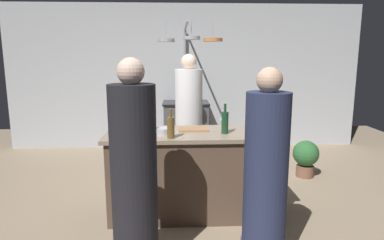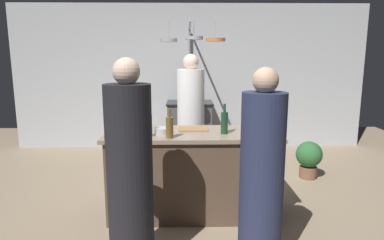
{
  "view_description": "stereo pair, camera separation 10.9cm",
  "coord_description": "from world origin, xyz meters",
  "px_view_note": "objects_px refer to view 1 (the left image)",
  "views": [
    {
      "loc": [
        -0.17,
        -3.46,
        1.68
      ],
      "look_at": [
        0.0,
        0.15,
        1.0
      ],
      "focal_mm": 31.84,
      "sensor_mm": 36.0,
      "label": 1
    },
    {
      "loc": [
        -0.07,
        -3.47,
        1.68
      ],
      "look_at": [
        0.0,
        0.15,
        1.0
      ],
      "focal_mm": 31.84,
      "sensor_mm": 36.0,
      "label": 2
    }
  ],
  "objects_px": {
    "stove_range": "(186,127)",
    "wine_glass_by_chef": "(223,117)",
    "chef": "(189,123)",
    "pepper_mill": "(151,126)",
    "mixing_bowl_ceramic": "(257,130)",
    "cutting_board": "(193,129)",
    "guest_right": "(265,179)",
    "wine_glass_near_left_guest": "(252,119)",
    "bar_stool_left": "(141,206)",
    "mixing_bowl_steel": "(163,131)",
    "bar_stool_right": "(257,203)",
    "potted_plant": "(306,156)",
    "wine_bottle_green": "(225,122)",
    "wine_bottle_rose": "(114,126)",
    "wine_bottle_amber": "(171,127)",
    "guest_left": "(134,177)"
  },
  "relations": [
    {
      "from": "pepper_mill",
      "to": "guest_right",
      "type": "bearing_deg",
      "value": -40.73
    },
    {
      "from": "bar_stool_right",
      "to": "guest_right",
      "type": "distance_m",
      "value": 0.52
    },
    {
      "from": "guest_right",
      "to": "wine_glass_near_left_guest",
      "type": "xyz_separation_m",
      "value": [
        0.14,
        1.13,
        0.26
      ]
    },
    {
      "from": "cutting_board",
      "to": "wine_glass_by_chef",
      "type": "xyz_separation_m",
      "value": [
        0.35,
        0.15,
        0.1
      ]
    },
    {
      "from": "bar_stool_left",
      "to": "wine_glass_by_chef",
      "type": "xyz_separation_m",
      "value": [
        0.85,
        0.88,
        0.63
      ]
    },
    {
      "from": "bar_stool_left",
      "to": "pepper_mill",
      "type": "bearing_deg",
      "value": 81.11
    },
    {
      "from": "stove_range",
      "to": "wine_glass_by_chef",
      "type": "relative_size",
      "value": 6.1
    },
    {
      "from": "bar_stool_left",
      "to": "wine_glass_near_left_guest",
      "type": "height_order",
      "value": "wine_glass_near_left_guest"
    },
    {
      "from": "guest_right",
      "to": "mixing_bowl_ceramic",
      "type": "bearing_deg",
      "value": 81.44
    },
    {
      "from": "potted_plant",
      "to": "cutting_board",
      "type": "bearing_deg",
      "value": -149.85
    },
    {
      "from": "chef",
      "to": "potted_plant",
      "type": "relative_size",
      "value": 3.29
    },
    {
      "from": "stove_range",
      "to": "pepper_mill",
      "type": "bearing_deg",
      "value": -99.14
    },
    {
      "from": "guest_right",
      "to": "mixing_bowl_steel",
      "type": "height_order",
      "value": "guest_right"
    },
    {
      "from": "wine_glass_near_left_guest",
      "to": "mixing_bowl_steel",
      "type": "distance_m",
      "value": 0.99
    },
    {
      "from": "cutting_board",
      "to": "pepper_mill",
      "type": "height_order",
      "value": "pepper_mill"
    },
    {
      "from": "cutting_board",
      "to": "potted_plant",
      "type": "bearing_deg",
      "value": 30.15
    },
    {
      "from": "guest_right",
      "to": "pepper_mill",
      "type": "xyz_separation_m",
      "value": [
        -0.94,
        0.81,
        0.26
      ]
    },
    {
      "from": "wine_bottle_amber",
      "to": "wine_glass_near_left_guest",
      "type": "bearing_deg",
      "value": 24.49
    },
    {
      "from": "guest_left",
      "to": "pepper_mill",
      "type": "bearing_deg",
      "value": 84.74
    },
    {
      "from": "potted_plant",
      "to": "wine_glass_near_left_guest",
      "type": "height_order",
      "value": "wine_glass_near_left_guest"
    },
    {
      "from": "mixing_bowl_steel",
      "to": "guest_right",
      "type": "bearing_deg",
      "value": -47.42
    },
    {
      "from": "stove_range",
      "to": "guest_left",
      "type": "xyz_separation_m",
      "value": [
        -0.5,
        -3.43,
        0.33
      ]
    },
    {
      "from": "mixing_bowl_ceramic",
      "to": "potted_plant",
      "type": "bearing_deg",
      "value": 49.95
    },
    {
      "from": "bar_stool_left",
      "to": "cutting_board",
      "type": "bearing_deg",
      "value": 55.15
    },
    {
      "from": "potted_plant",
      "to": "mixing_bowl_ceramic",
      "type": "bearing_deg",
      "value": -130.05
    },
    {
      "from": "guest_right",
      "to": "guest_left",
      "type": "xyz_separation_m",
      "value": [
        -1.01,
        0.01,
        0.03
      ]
    },
    {
      "from": "potted_plant",
      "to": "wine_glass_by_chef",
      "type": "relative_size",
      "value": 3.56
    },
    {
      "from": "bar_stool_right",
      "to": "chef",
      "type": "bearing_deg",
      "value": 108.39
    },
    {
      "from": "bar_stool_right",
      "to": "cutting_board",
      "type": "xyz_separation_m",
      "value": [
        -0.54,
        0.72,
        0.53
      ]
    },
    {
      "from": "guest_left",
      "to": "cutting_board",
      "type": "relative_size",
      "value": 5.23
    },
    {
      "from": "chef",
      "to": "pepper_mill",
      "type": "xyz_separation_m",
      "value": [
        -0.43,
        -1.21,
        0.21
      ]
    },
    {
      "from": "chef",
      "to": "bar_stool_right",
      "type": "relative_size",
      "value": 2.51
    },
    {
      "from": "cutting_board",
      "to": "wine_bottle_amber",
      "type": "distance_m",
      "value": 0.44
    },
    {
      "from": "chef",
      "to": "pepper_mill",
      "type": "distance_m",
      "value": 1.3
    },
    {
      "from": "chef",
      "to": "guest_right",
      "type": "height_order",
      "value": "chef"
    },
    {
      "from": "stove_range",
      "to": "cutting_board",
      "type": "relative_size",
      "value": 2.78
    },
    {
      "from": "wine_bottle_rose",
      "to": "wine_bottle_green",
      "type": "bearing_deg",
      "value": 5.34
    },
    {
      "from": "bar_stool_right",
      "to": "wine_bottle_rose",
      "type": "xyz_separation_m",
      "value": [
        -1.33,
        0.44,
        0.64
      ]
    },
    {
      "from": "wine_bottle_rose",
      "to": "wine_glass_near_left_guest",
      "type": "distance_m",
      "value": 1.46
    },
    {
      "from": "wine_bottle_rose",
      "to": "mixing_bowl_ceramic",
      "type": "xyz_separation_m",
      "value": [
        1.42,
        0.05,
        -0.07
      ]
    },
    {
      "from": "potted_plant",
      "to": "wine_bottle_rose",
      "type": "bearing_deg",
      "value": -152.99
    },
    {
      "from": "bar_stool_left",
      "to": "guest_left",
      "type": "relative_size",
      "value": 0.41
    },
    {
      "from": "wine_bottle_green",
      "to": "wine_bottle_rose",
      "type": "height_order",
      "value": "wine_bottle_green"
    },
    {
      "from": "bar_stool_left",
      "to": "mixing_bowl_ceramic",
      "type": "distance_m",
      "value": 1.36
    },
    {
      "from": "stove_range",
      "to": "wine_glass_by_chef",
      "type": "height_order",
      "value": "wine_glass_by_chef"
    },
    {
      "from": "stove_range",
      "to": "wine_bottle_amber",
      "type": "distance_m",
      "value": 2.78
    },
    {
      "from": "chef",
      "to": "mixing_bowl_ceramic",
      "type": "distance_m",
      "value": 1.34
    },
    {
      "from": "bar_stool_right",
      "to": "mixing_bowl_steel",
      "type": "bearing_deg",
      "value": 148.54
    },
    {
      "from": "guest_right",
      "to": "stove_range",
      "type": "bearing_deg",
      "value": 98.53
    },
    {
      "from": "bar_stool_left",
      "to": "wine_bottle_rose",
      "type": "relative_size",
      "value": 2.32
    }
  ]
}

